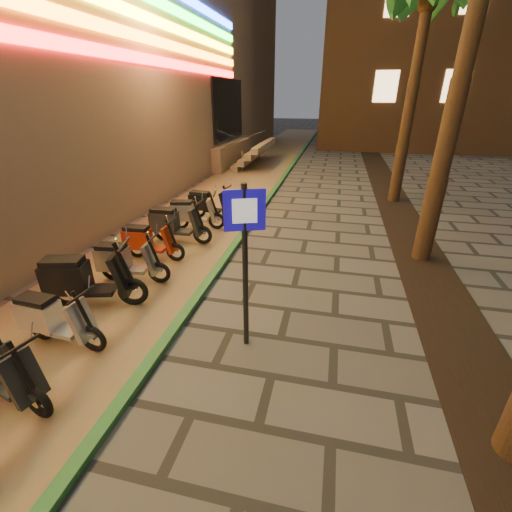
% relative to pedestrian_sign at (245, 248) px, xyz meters
% --- Properties ---
extents(parking_strip, '(3.40, 60.00, 0.01)m').
position_rel_pedestrian_sign_xyz_m(parking_strip, '(-2.93, 6.90, -1.63)').
color(parking_strip, '#8C7251').
rests_on(parking_strip, ground).
extents(green_curb, '(0.18, 60.00, 0.10)m').
position_rel_pedestrian_sign_xyz_m(green_curb, '(-1.23, 6.90, -1.58)').
color(green_curb, '#296E35').
rests_on(green_curb, ground).
extents(planting_strip, '(1.20, 40.00, 0.02)m').
position_rel_pedestrian_sign_xyz_m(planting_strip, '(3.27, 1.90, -1.62)').
color(planting_strip, black).
rests_on(planting_strip, ground).
extents(palm_d, '(2.97, 3.02, 7.16)m').
position_rel_pedestrian_sign_xyz_m(palm_d, '(3.27, 8.90, 4.31)').
color(palm_d, '#472D19').
rests_on(palm_d, ground).
extents(pedestrian_sign, '(0.53, 0.23, 2.52)m').
position_rel_pedestrian_sign_xyz_m(pedestrian_sign, '(0.00, 0.00, 0.00)').
color(pedestrian_sign, black).
rests_on(pedestrian_sign, ground).
extents(scooter_6, '(1.47, 0.51, 1.03)m').
position_rel_pedestrian_sign_xyz_m(scooter_6, '(-2.88, -0.64, -1.18)').
color(scooter_6, black).
rests_on(scooter_6, ground).
extents(scooter_7, '(1.78, 0.89, 1.26)m').
position_rel_pedestrian_sign_xyz_m(scooter_7, '(-3.10, 0.37, -1.08)').
color(scooter_7, black).
rests_on(scooter_7, ground).
extents(scooter_8, '(1.51, 0.58, 1.06)m').
position_rel_pedestrian_sign_xyz_m(scooter_8, '(-2.92, 1.37, -1.17)').
color(scooter_8, black).
rests_on(scooter_8, ground).
extents(scooter_9, '(1.46, 0.51, 1.03)m').
position_rel_pedestrian_sign_xyz_m(scooter_9, '(-3.02, 2.45, -1.18)').
color(scooter_9, black).
rests_on(scooter_9, ground).
extents(scooter_10, '(1.64, 0.58, 1.16)m').
position_rel_pedestrian_sign_xyz_m(scooter_10, '(-2.86, 3.56, -1.13)').
color(scooter_10, black).
rests_on(scooter_10, ground).
extents(scooter_11, '(1.54, 0.71, 1.09)m').
position_rel_pedestrian_sign_xyz_m(scooter_11, '(-2.80, 4.54, -1.16)').
color(scooter_11, black).
rests_on(scooter_11, ground).
extents(scooter_12, '(1.54, 0.57, 1.08)m').
position_rel_pedestrian_sign_xyz_m(scooter_12, '(-2.68, 5.56, -1.16)').
color(scooter_12, black).
rests_on(scooter_12, ground).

